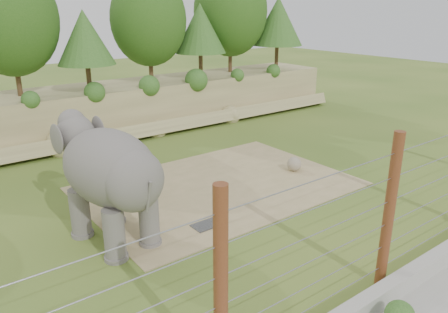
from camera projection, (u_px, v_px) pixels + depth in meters
ground at (261, 218)px, 14.41m from camera, size 90.00×90.00×0.00m
back_embankment at (111, 59)px, 22.98m from camera, size 30.00×5.52×8.77m
dirt_patch at (219, 186)px, 16.95m from camera, size 10.00×7.00×0.02m
drain_grate at (208, 224)px, 13.91m from camera, size 1.00×0.60×0.03m
elephant at (111, 185)px, 12.51m from camera, size 2.49×4.63×3.56m
stone_ball at (294, 164)px, 18.37m from camera, size 0.60×0.60×0.60m
retaining_wall at (398, 285)px, 10.56m from camera, size 26.00×0.35×0.50m
barrier_fence at (389, 212)px, 10.37m from camera, size 20.26×0.26×4.00m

